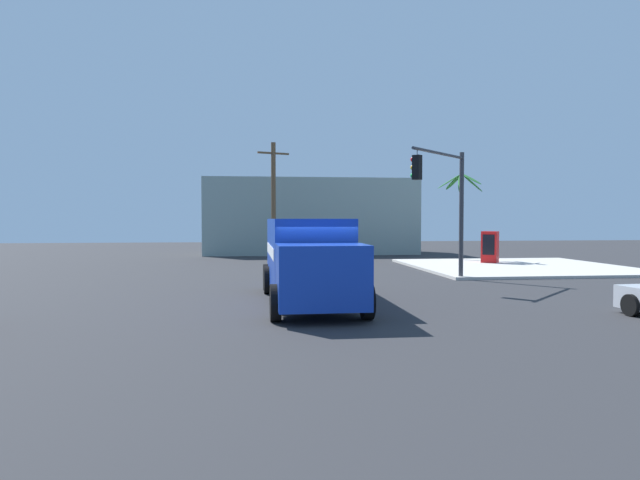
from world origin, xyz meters
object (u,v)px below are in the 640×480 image
Objects in this scene: traffic_light_primary at (446,193)px; utility_pole at (273,199)px; delivery_truck at (308,258)px; palm_tree_far at (461,201)px; vending_machine_red at (490,247)px.

traffic_light_primary is 15.54m from utility_pole.
delivery_truck is 19.84m from palm_tree_far.
traffic_light_primary is 3.01× the size of vending_machine_red.
traffic_light_primary is 0.72× the size of utility_pole.
delivery_truck is 4.46× the size of vending_machine_red.
traffic_light_primary is at bearing -123.79° from vending_machine_red.
delivery_truck is at bearing -131.98° from vending_machine_red.
utility_pole reaches higher than vending_machine_red.
traffic_light_primary is (6.44, 4.96, 2.40)m from delivery_truck.
vending_machine_red is at bearing 56.21° from traffic_light_primary.
vending_machine_red is 3.87m from palm_tree_far.
delivery_truck is 1.07× the size of utility_pole.
delivery_truck is 1.51× the size of palm_tree_far.
vending_machine_red is (12.16, 13.52, -0.37)m from delivery_truck.
palm_tree_far reaches higher than delivery_truck.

